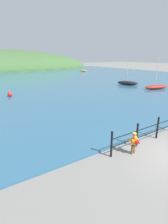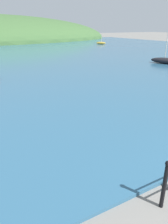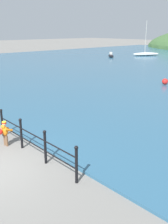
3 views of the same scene
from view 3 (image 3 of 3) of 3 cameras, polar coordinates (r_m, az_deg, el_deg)
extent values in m
cylinder|color=black|center=(11.67, -17.37, -2.47)|extent=(0.09, 0.09, 1.10)
sphere|color=black|center=(11.49, -17.63, 0.33)|extent=(0.12, 0.12, 0.12)
cylinder|color=black|center=(10.30, -13.49, -4.83)|extent=(0.09, 0.09, 1.10)
sphere|color=black|center=(10.09, -13.73, -1.69)|extent=(0.12, 0.12, 0.12)
cylinder|color=black|center=(9.01, -8.43, -7.85)|extent=(0.09, 0.09, 1.10)
sphere|color=black|center=(8.77, -8.60, -4.32)|extent=(0.12, 0.12, 0.12)
cylinder|color=black|center=(7.84, -1.65, -11.73)|extent=(0.09, 0.09, 1.10)
sphere|color=black|center=(7.57, -1.69, -7.77)|extent=(0.12, 0.12, 0.12)
cylinder|color=black|center=(9.54, -11.23, -4.76)|extent=(4.87, 0.04, 0.04)
cylinder|color=black|center=(9.68, -11.10, -6.79)|extent=(4.87, 0.04, 0.04)
cylinder|color=brown|center=(10.86, -16.82, -5.86)|extent=(0.11, 0.11, 0.42)
cylinder|color=brown|center=(10.75, -16.48, -6.07)|extent=(0.11, 0.11, 0.42)
ellipsoid|color=orange|center=(10.65, -16.84, -3.94)|extent=(0.31, 0.24, 0.40)
ellipsoid|color=orange|center=(10.57, -17.21, -3.11)|extent=(0.21, 0.13, 0.18)
cylinder|color=orange|center=(10.79, -16.81, -3.37)|extent=(0.11, 0.32, 0.19)
cylinder|color=orange|center=(10.55, -16.06, -3.78)|extent=(0.11, 0.32, 0.19)
sphere|color=beige|center=(10.55, -16.98, -2.44)|extent=(0.17, 0.17, 0.17)
cylinder|color=red|center=(10.54, -17.00, -2.29)|extent=(0.17, 0.17, 0.04)
cylinder|color=yellow|center=(10.53, -17.02, -2.09)|extent=(0.16, 0.16, 0.04)
ellipsoid|color=red|center=(10.57, -17.78, -4.09)|extent=(0.23, 0.14, 0.24)
ellipsoid|color=black|center=(43.47, 5.88, 12.07)|extent=(2.24, 1.81, 0.42)
cube|color=silver|center=(43.60, 5.85, 12.61)|extent=(0.73, 0.66, 0.37)
ellipsoid|color=silver|center=(47.15, 13.33, 12.19)|extent=(3.68, 4.84, 0.52)
cylinder|color=beige|center=(46.89, 13.31, 15.64)|extent=(0.07, 0.07, 5.15)
sphere|color=red|center=(22.41, 17.22, 6.37)|extent=(0.48, 0.48, 0.48)
camera|label=1|loc=(14.82, -45.08, 11.79)|focal=28.00mm
camera|label=2|loc=(13.64, -34.41, 12.12)|focal=35.00mm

